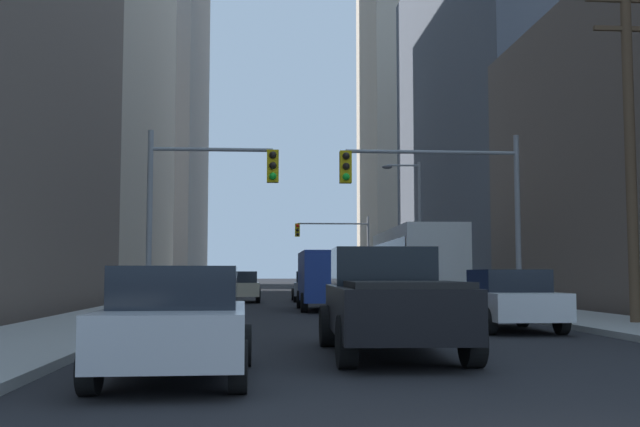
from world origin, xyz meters
name	(u,v)px	position (x,y,z in m)	size (l,w,h in m)	color
sidewalk_left	(198,292)	(-7.04, 50.00, 0.07)	(3.31, 160.00, 0.15)	#9E9E99
sidewalk_right	(393,292)	(7.04, 50.00, 0.07)	(3.31, 160.00, 0.15)	#9E9E99
city_bus	(414,262)	(4.53, 29.48, 1.93)	(2.86, 11.57, 3.40)	silver
pickup_truck_black	(389,301)	(-0.14, 8.53, 0.93)	(2.20, 5.46, 1.90)	black
cargo_van_blue	(327,277)	(0.08, 24.56, 1.29)	(2.16, 5.22, 2.26)	navy
sedan_silver	(178,322)	(-3.50, 5.74, 0.77)	(1.95, 4.25, 1.52)	#B7BABF
sedan_white	(507,300)	(3.74, 13.91, 0.77)	(1.95, 4.21, 1.52)	white
sedan_beige	(241,287)	(-3.49, 32.89, 0.77)	(1.95, 4.23, 1.52)	#C6B793
sedan_grey	(312,286)	(0.08, 33.80, 0.77)	(1.95, 4.26, 1.52)	slate
traffic_signal_near_left	(207,191)	(-4.19, 19.50, 4.06)	(4.18, 0.44, 6.00)	gray
traffic_signal_near_right	(439,190)	(3.35, 19.50, 4.14)	(5.98, 0.44, 6.00)	gray
traffic_signal_far_right	(336,239)	(3.36, 55.37, 4.14)	(5.97, 0.44, 6.00)	gray
utility_pole_right	(630,140)	(7.37, 14.53, 4.98)	(2.20, 0.28, 9.41)	brown
street_lamp_right	(414,216)	(5.76, 35.63, 4.51)	(2.14, 0.32, 7.50)	gray
building_left_mid_office	(50,59)	(-17.34, 48.06, 16.31)	(14.33, 25.52, 32.62)	#B7A893
building_left_far_tower	(132,36)	(-18.57, 86.23, 30.22)	(16.91, 26.64, 60.44)	gray
building_right_mid_block	(533,114)	(16.58, 46.59, 12.70)	(14.30, 28.91, 25.40)	#4C515B
building_right_far_highrise	(428,8)	(18.02, 86.28, 34.70)	(15.94, 18.53, 69.39)	#B7A893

